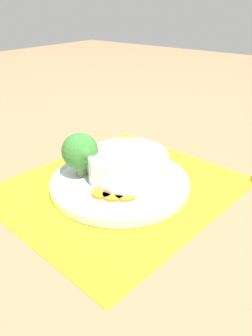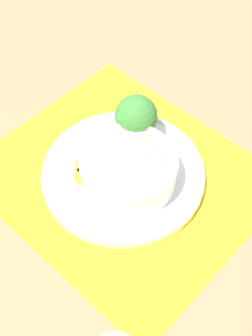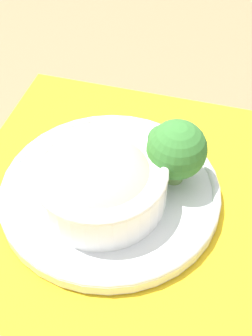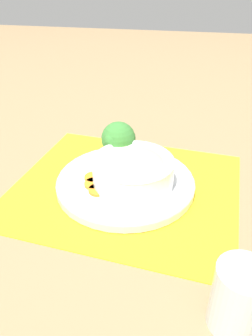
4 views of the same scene
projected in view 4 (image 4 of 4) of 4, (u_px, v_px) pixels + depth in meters
The scene contains 9 objects.
ground_plane at pixel (125, 188), 0.71m from camera, with size 4.00×4.00×0.00m, color #8C704C.
placemat at pixel (125, 187), 0.71m from camera, with size 0.45×0.51×0.00m.
plate at pixel (125, 182), 0.70m from camera, with size 0.29×0.29×0.02m.
bowl at pixel (133, 169), 0.67m from camera, with size 0.17×0.17×0.07m.
broccoli_floret at pixel (118, 139), 0.74m from camera, with size 0.08×0.08×0.09m.
carrot_slice_near at pixel (94, 178), 0.70m from camera, with size 0.04×0.04×0.01m.
carrot_slice_middle at pixel (94, 184), 0.68m from camera, with size 0.04×0.04×0.01m.
carrot_slice_far at pixel (99, 190), 0.66m from camera, with size 0.04×0.04×0.01m.
water_glass at pixel (238, 301), 0.42m from camera, with size 0.07×0.07×0.10m.
Camera 4 is at (-0.57, -0.12, 0.41)m, focal length 35.00 mm.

